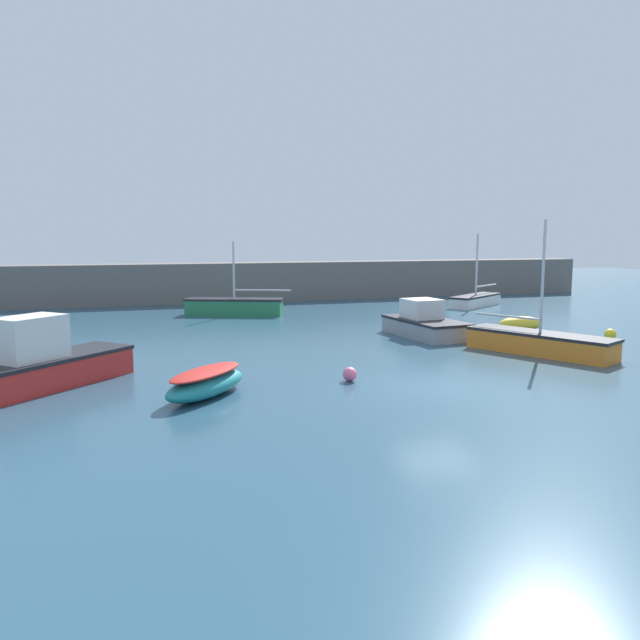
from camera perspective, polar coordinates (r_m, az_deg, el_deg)
name	(u,v)px	position (r m, az deg, el deg)	size (l,w,h in m)	color
ground_plane	(436,390)	(20.34, 10.55, -6.29)	(120.00, 120.00, 0.20)	#284C60
harbor_breakwater	(260,282)	(46.31, -5.47, 3.52)	(53.00, 2.42, 2.82)	#66605B
sailboat_tall_mast	(540,343)	(26.83, 19.44, -1.96)	(4.03, 6.07, 5.41)	orange
fishing_dinghy_green	(521,324)	(32.99, 17.87, -0.32)	(2.40, 1.18, 0.75)	yellow
rowboat_with_red_cover	(206,382)	(19.00, -10.37, -5.64)	(3.27, 3.48, 0.86)	teal
sailboat_twin_hulled	(234,306)	(38.06, -7.83, 1.24)	(6.24, 3.53, 4.43)	#287A4C
sailboat_short_mast	(476,300)	(43.78, 14.05, 1.79)	(5.26, 4.12, 4.89)	white
cabin_cruiser_white	(425,323)	(30.21, 9.54, -0.31)	(2.72, 4.94, 1.76)	gray
motorboat_grey_hull	(41,364)	(21.48, -24.15, -3.69)	(5.50, 5.57, 2.33)	red
mooring_buoy_pink	(350,374)	(20.69, 2.74, -4.97)	(0.47, 0.47, 0.47)	#EA668C
mooring_buoy_yellow	(610,334)	(31.70, 25.01, -1.20)	(0.53, 0.53, 0.53)	yellow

